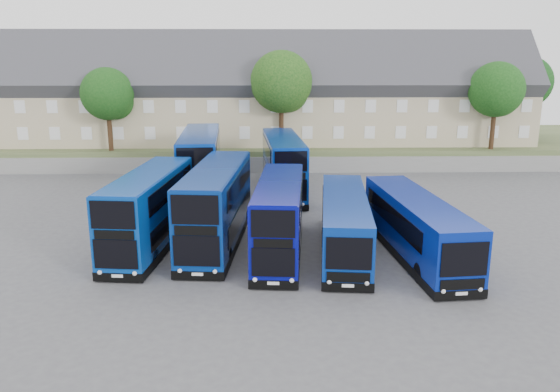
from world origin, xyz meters
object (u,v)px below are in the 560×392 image
Objects in this scene: dd_front_left at (150,212)px; coach_east_a at (344,225)px; dd_front_mid at (217,207)px; tree_east at (497,92)px; tree_mid at (283,84)px; tree_west at (109,96)px; tree_far at (527,84)px.

coach_east_a is (10.84, -1.00, -0.54)m from dd_front_left.
dd_front_mid reaches higher than coach_east_a.
dd_front_left is at bearing -179.35° from coach_east_a.
tree_mid is at bearing 178.57° from tree_east.
tree_west is 0.94× the size of tree_east.
tree_far reaches higher than dd_front_mid.
tree_mid reaches higher than tree_west.
coach_east_a is 1.43× the size of tree_east.
tree_west is (-7.88, 21.56, 4.97)m from dd_front_left.
tree_mid is (4.39, 21.63, 5.87)m from dd_front_mid.
tree_far is at bearing 57.68° from coach_east_a.
tree_mid reaches higher than dd_front_mid.
tree_mid reaches higher than tree_east.
dd_front_left is 44.85m from tree_far.
tree_east is (20.00, -0.50, -0.68)m from tree_mid.
tree_far reaches higher than coach_east_a.
tree_mid is 1.12× the size of tree_east.
dd_front_mid is 0.98× the size of coach_east_a.
dd_front_mid is 7.29m from coach_east_a.
tree_east reaches higher than tree_west.
tree_far is (6.00, 7.00, 0.34)m from tree_east.
dd_front_left is 0.93× the size of coach_east_a.
tree_mid is at bearing 102.64° from coach_east_a.
tree_far is (26.00, 6.50, -0.34)m from tree_mid.
dd_front_left is 1.33× the size of tree_east.
coach_east_a is 29.01m from tree_east.
dd_front_left is at bearing -168.48° from dd_front_mid.
coach_east_a is 24.12m from tree_mid.
tree_east reaches higher than coach_east_a.
tree_far is (30.39, 28.13, 5.53)m from dd_front_mid.
dd_front_mid is 1.49× the size of tree_west.
tree_east is (24.39, 21.13, 5.20)m from dd_front_mid.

